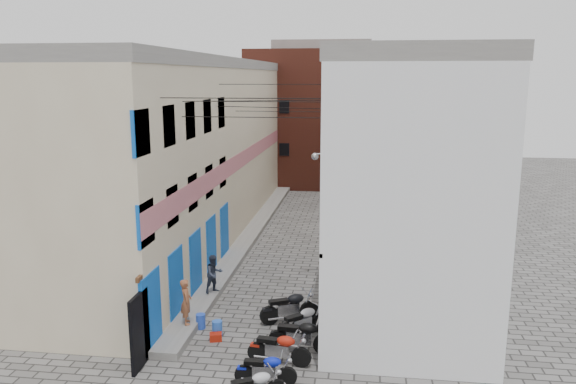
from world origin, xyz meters
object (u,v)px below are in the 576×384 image
at_px(motorcycle_d, 279,347).
at_px(water_jug_near, 217,329).
at_px(motorcycle_f, 303,320).
at_px(person_a, 186,301).
at_px(motorcycle_g, 289,305).
at_px(person_b, 214,274).
at_px(motorcycle_e, 301,334).
at_px(water_jug_far, 201,321).
at_px(motorcycle_c, 266,368).
at_px(red_crate, 216,337).

bearing_deg(motorcycle_d, water_jug_near, -117.56).
distance_m(motorcycle_f, person_a, 3.81).
xyz_separation_m(motorcycle_f, motorcycle_g, (-0.55, 0.96, 0.05)).
distance_m(motorcycle_f, person_b, 4.45).
distance_m(person_b, water_jug_near, 3.20).
height_order(motorcycle_d, motorcycle_f, motorcycle_d).
distance_m(motorcycle_e, water_jug_far, 3.66).
relative_size(motorcycle_c, red_crate, 4.50).
bearing_deg(red_crate, water_jug_far, 132.23).
bearing_deg(red_crate, person_a, 152.92).
xyz_separation_m(motorcycle_c, motorcycle_f, (0.66, 3.01, 0.05)).
xyz_separation_m(motorcycle_d, person_b, (-3.12, 4.50, 0.42)).
distance_m(person_a, water_jug_near, 1.34).
bearing_deg(red_crate, motorcycle_e, -8.56).
height_order(water_jug_near, red_crate, water_jug_near).
relative_size(motorcycle_c, motorcycle_g, 0.83).
distance_m(motorcycle_d, motorcycle_f, 1.94).
xyz_separation_m(motorcycle_c, person_b, (-2.92, 5.62, 0.48)).
relative_size(motorcycle_c, water_jug_near, 3.34).
bearing_deg(water_jug_near, motorcycle_e, -14.64).
relative_size(motorcycle_c, motorcycle_f, 0.91).
relative_size(motorcycle_f, water_jug_near, 3.68).
bearing_deg(motorcycle_c, red_crate, -141.69).
distance_m(motorcycle_d, water_jug_far, 3.53).
height_order(motorcycle_g, person_b, person_b).
distance_m(motorcycle_d, person_b, 5.49).
distance_m(motorcycle_e, red_crate, 2.80).
relative_size(water_jug_near, water_jug_far, 1.04).
bearing_deg(person_b, motorcycle_g, -74.65).
bearing_deg(person_a, motorcycle_f, -109.61).
distance_m(motorcycle_e, motorcycle_f, 1.11).
bearing_deg(water_jug_near, person_a, 166.56).
height_order(motorcycle_c, person_a, person_a).
distance_m(motorcycle_c, person_a, 4.27).
bearing_deg(person_a, water_jug_near, -124.91).
height_order(motorcycle_f, motorcycle_g, motorcycle_g).
xyz_separation_m(person_b, water_jug_near, (0.89, -2.99, -0.71)).
bearing_deg(motorcycle_f, motorcycle_g, 167.72).
height_order(motorcycle_f, water_jug_near, motorcycle_f).
bearing_deg(motorcycle_f, motorcycle_e, -38.66).
bearing_deg(motorcycle_f, person_a, -130.34).
height_order(motorcycle_e, motorcycle_g, motorcycle_g).
bearing_deg(motorcycle_e, motorcycle_g, -160.00).
height_order(person_b, water_jug_near, person_b).
xyz_separation_m(motorcycle_c, motorcycle_g, (0.11, 3.96, 0.10)).
bearing_deg(water_jug_near, motorcycle_f, 8.07).
height_order(motorcycle_c, motorcycle_f, motorcycle_f).
height_order(motorcycle_c, red_crate, motorcycle_c).
xyz_separation_m(water_jug_near, red_crate, (0.03, -0.31, -0.14)).
height_order(motorcycle_e, water_jug_near, motorcycle_e).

